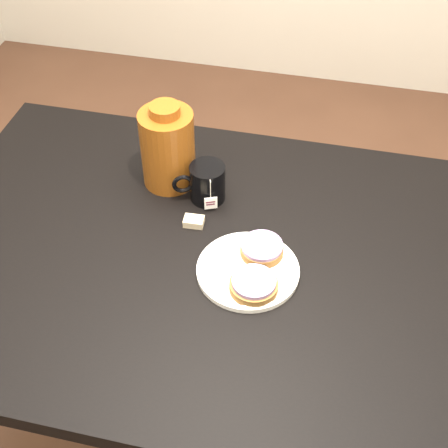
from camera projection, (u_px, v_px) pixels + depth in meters
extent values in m
plane|color=brown|center=(230.00, 425.00, 1.87)|extent=(4.00, 4.00, 0.00)
cube|color=black|center=(232.00, 264.00, 1.36)|extent=(1.40, 0.90, 0.04)
cylinder|color=black|center=(62.00, 220.00, 1.99)|extent=(0.06, 0.06, 0.71)
cylinder|color=white|center=(248.00, 271.00, 1.31)|extent=(0.22, 0.22, 0.01)
torus|color=white|center=(248.00, 269.00, 1.31)|extent=(0.21, 0.21, 0.01)
cylinder|color=brown|center=(262.00, 250.00, 1.33)|extent=(0.13, 0.13, 0.02)
cylinder|color=#9B7FAC|center=(262.00, 246.00, 1.32)|extent=(0.12, 0.12, 0.01)
cylinder|color=brown|center=(254.00, 286.00, 1.26)|extent=(0.12, 0.12, 0.02)
cylinder|color=#9B7FAC|center=(254.00, 282.00, 1.25)|extent=(0.11, 0.11, 0.01)
cylinder|color=black|center=(208.00, 183.00, 1.45)|extent=(0.11, 0.11, 0.09)
cylinder|color=black|center=(207.00, 170.00, 1.42)|extent=(0.07, 0.07, 0.00)
torus|color=black|center=(183.00, 184.00, 1.44)|extent=(0.05, 0.03, 0.05)
cylinder|color=beige|center=(210.00, 189.00, 1.40)|extent=(0.00, 0.00, 0.05)
cube|color=white|center=(211.00, 203.00, 1.43)|extent=(0.03, 0.01, 0.03)
cube|color=#C6B793|center=(194.00, 221.00, 1.41)|extent=(0.05, 0.03, 0.02)
cylinder|color=#56280B|center=(168.00, 149.00, 1.46)|extent=(0.15, 0.15, 0.19)
cylinder|color=#56280B|center=(165.00, 110.00, 1.39)|extent=(0.07, 0.07, 0.02)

